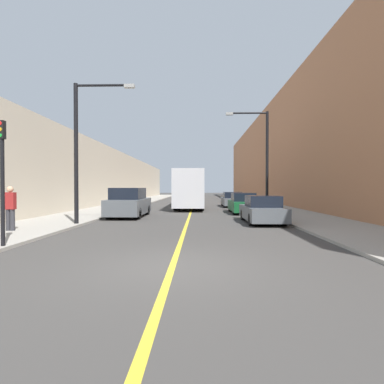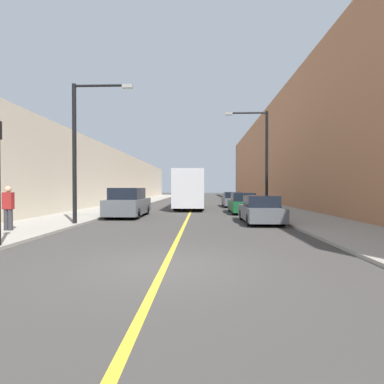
# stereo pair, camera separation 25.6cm
# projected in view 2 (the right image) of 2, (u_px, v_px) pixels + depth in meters

# --- Properties ---
(ground_plane) EXTENTS (200.00, 200.00, 0.00)m
(ground_plane) POSITION_uv_depth(u_px,v_px,m) (165.00, 266.00, 7.07)
(ground_plane) COLOR #3F3D3A
(sidewalk_left) EXTENTS (3.94, 72.00, 0.11)m
(sidewalk_left) POSITION_uv_depth(u_px,v_px,m) (139.00, 202.00, 37.29)
(sidewalk_left) COLOR #9E998E
(sidewalk_left) RESTS_ON ground
(sidewalk_right) EXTENTS (3.94, 72.00, 0.11)m
(sidewalk_right) POSITION_uv_depth(u_px,v_px,m) (252.00, 202.00, 36.81)
(sidewalk_right) COLOR #9E998E
(sidewalk_right) RESTS_ON ground
(building_row_left) EXTENTS (4.00, 72.00, 6.28)m
(building_row_left) POSITION_uv_depth(u_px,v_px,m) (107.00, 177.00, 37.38)
(building_row_left) COLOR beige
(building_row_left) RESTS_ON ground
(building_row_right) EXTENTS (4.00, 72.00, 11.98)m
(building_row_right) POSITION_uv_depth(u_px,v_px,m) (285.00, 154.00, 36.58)
(building_row_right) COLOR #B2724C
(building_row_right) RESTS_ON ground
(road_center_line) EXTENTS (0.16, 72.00, 0.01)m
(road_center_line) POSITION_uv_depth(u_px,v_px,m) (195.00, 203.00, 37.05)
(road_center_line) COLOR gold
(road_center_line) RESTS_ON ground
(bus) EXTENTS (2.45, 10.90, 3.31)m
(bus) POSITION_uv_depth(u_px,v_px,m) (190.00, 189.00, 27.54)
(bus) COLOR silver
(bus) RESTS_ON ground
(parked_suv_left) EXTENTS (2.02, 4.84, 1.85)m
(parked_suv_left) POSITION_uv_depth(u_px,v_px,m) (128.00, 203.00, 19.05)
(parked_suv_left) COLOR #51565B
(parked_suv_left) RESTS_ON ground
(car_right_near) EXTENTS (1.81, 4.33, 1.44)m
(car_right_near) POSITION_uv_depth(u_px,v_px,m) (261.00, 211.00, 15.77)
(car_right_near) COLOR #51565B
(car_right_near) RESTS_ON ground
(car_right_mid) EXTENTS (1.76, 4.44, 1.48)m
(car_right_mid) POSITION_uv_depth(u_px,v_px,m) (242.00, 204.00, 21.76)
(car_right_mid) COLOR #145128
(car_right_mid) RESTS_ON ground
(car_right_far) EXTENTS (1.86, 4.70, 1.44)m
(car_right_far) POSITION_uv_depth(u_px,v_px,m) (233.00, 200.00, 29.17)
(car_right_far) COLOR #51565B
(car_right_far) RESTS_ON ground
(street_lamp_left) EXTENTS (2.98, 0.24, 6.82)m
(street_lamp_left) POSITION_uv_depth(u_px,v_px,m) (80.00, 142.00, 14.62)
(street_lamp_left) COLOR black
(street_lamp_left) RESTS_ON sidewalk_left
(street_lamp_right) EXTENTS (2.98, 0.24, 7.05)m
(street_lamp_right) POSITION_uv_depth(u_px,v_px,m) (262.00, 154.00, 20.78)
(street_lamp_right) COLOR black
(street_lamp_right) RESTS_ON sidewalk_right
(pedestrian) EXTENTS (0.40, 0.25, 1.82)m
(pedestrian) POSITION_uv_depth(u_px,v_px,m) (8.00, 207.00, 12.27)
(pedestrian) COLOR #2D2D33
(pedestrian) RESTS_ON sidewalk_left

